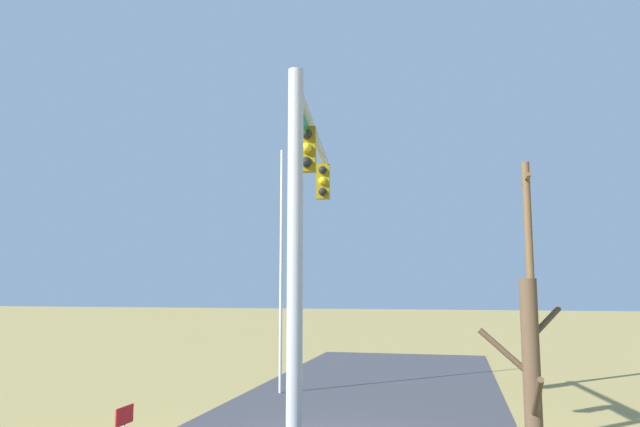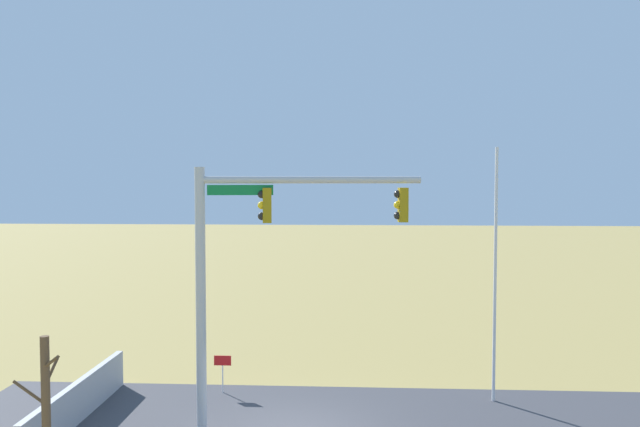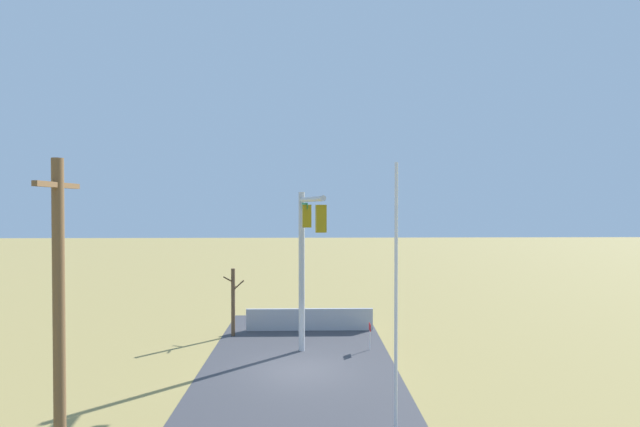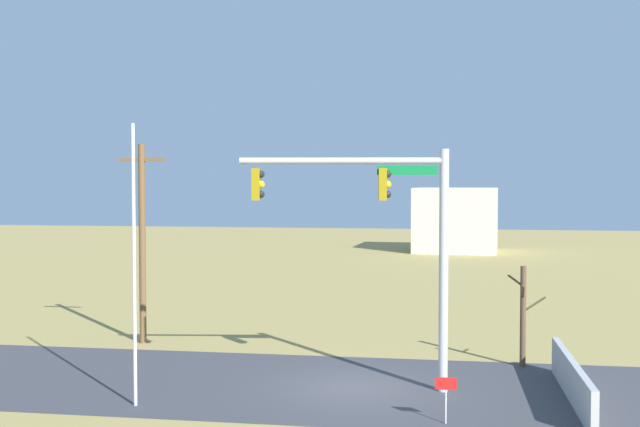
{
  "view_description": "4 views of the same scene",
  "coord_description": "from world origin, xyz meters",
  "px_view_note": "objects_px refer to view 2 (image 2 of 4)",
  "views": [
    {
      "loc": [
        12.53,
        2.62,
        3.34
      ],
      "look_at": [
        -1.4,
        -0.56,
        5.16
      ],
      "focal_mm": 32.81,
      "sensor_mm": 36.0,
      "label": 1
    },
    {
      "loc": [
        -1.61,
        17.57,
        6.98
      ],
      "look_at": [
        -0.62,
        -0.15,
        6.02
      ],
      "focal_mm": 36.88,
      "sensor_mm": 36.0,
      "label": 2
    },
    {
      "loc": [
        -20.16,
        -0.37,
        6.73
      ],
      "look_at": [
        -0.04,
        -0.86,
        6.35
      ],
      "focal_mm": 28.08,
      "sensor_mm": 36.0,
      "label": 3
    },
    {
      "loc": [
        2.54,
        -23.39,
        6.32
      ],
      "look_at": [
        -1.09,
        -0.01,
        5.33
      ],
      "focal_mm": 43.47,
      "sensor_mm": 36.0,
      "label": 4
    }
  ],
  "objects_px": {
    "signal_mast": "(256,250)",
    "bare_tree": "(46,409)",
    "open_sign": "(223,365)",
    "flagpole": "(495,275)"
  },
  "relations": [
    {
      "from": "signal_mast",
      "to": "bare_tree",
      "type": "bearing_deg",
      "value": 41.63
    },
    {
      "from": "signal_mast",
      "to": "open_sign",
      "type": "bearing_deg",
      "value": -62.0
    },
    {
      "from": "open_sign",
      "to": "signal_mast",
      "type": "bearing_deg",
      "value": 118.0
    },
    {
      "from": "bare_tree",
      "to": "flagpole",
      "type": "bearing_deg",
      "value": -150.58
    },
    {
      "from": "signal_mast",
      "to": "open_sign",
      "type": "height_order",
      "value": "signal_mast"
    },
    {
      "from": "flagpole",
      "to": "open_sign",
      "type": "relative_size",
      "value": 6.5
    },
    {
      "from": "signal_mast",
      "to": "flagpole",
      "type": "relative_size",
      "value": 0.92
    },
    {
      "from": "bare_tree",
      "to": "signal_mast",
      "type": "bearing_deg",
      "value": -138.37
    },
    {
      "from": "flagpole",
      "to": "open_sign",
      "type": "xyz_separation_m",
      "value": [
        8.63,
        -0.32,
        -3.06
      ]
    },
    {
      "from": "bare_tree",
      "to": "open_sign",
      "type": "height_order",
      "value": "bare_tree"
    }
  ]
}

